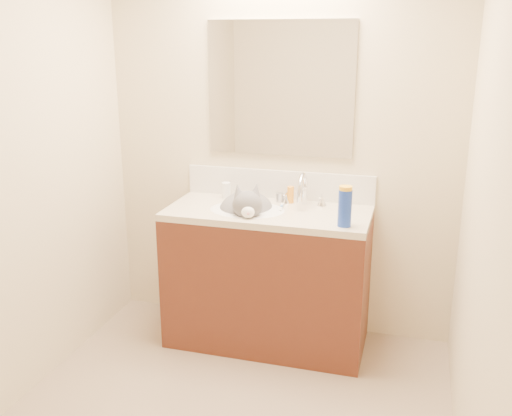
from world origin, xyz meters
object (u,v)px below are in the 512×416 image
Objects in this scene: vanity_cabinet at (268,280)px; pill_bottle at (226,190)px; silver_jar at (280,198)px; amber_bottle at (290,195)px; basin at (247,221)px; faucet at (303,192)px; spray_can at (345,208)px; cat at (247,211)px.

vanity_cabinet is 0.62m from pill_bottle.
amber_bottle is at bearing -1.85° from silver_jar.
basin is 4.37× the size of amber_bottle.
faucet is at bearing -17.00° from silver_jar.
spray_can is (0.38, -0.36, 0.05)m from amber_bottle.
amber_bottle reaches higher than pill_bottle.
cat reaches higher than basin.
spray_can is (0.47, -0.18, 0.55)m from vanity_cabinet.
amber_bottle is at bearing 44.71° from basin.
pill_bottle is at bearing 133.90° from basin.
vanity_cabinet is at bearing -142.71° from faucet.
amber_bottle reaches higher than silver_jar.
spray_can reaches higher than vanity_cabinet.
silver_jar is (0.03, 0.18, 0.48)m from vanity_cabinet.
faucet is at bearing -4.89° from pill_bottle.
basin is 8.15× the size of silver_jar.
vanity_cabinet is at bearing -98.10° from silver_jar.
amber_bottle is (0.09, 0.18, 0.50)m from vanity_cabinet.
vanity_cabinet is 2.67× the size of basin.
pill_bottle is (-0.50, 0.04, -0.04)m from faucet.
spray_can is at bearing -21.00° from vanity_cabinet.
cat is at bearing 163.33° from spray_can.
vanity_cabinet is at bearing -117.33° from amber_bottle.
faucet reaches higher than amber_bottle.
silver_jar is at bearing 0.67° from pill_bottle.
pill_bottle reaches higher than silver_jar.
basin is 0.06m from cat.
faucet is 0.10m from amber_bottle.
amber_bottle is at bearing 0.26° from pill_bottle.
spray_can reaches higher than cat.
basin is at bearing -150.88° from faucet.
pill_bottle is at bearing 116.95° from cat.
basin is at bearing -87.06° from cat.
spray_can is (0.59, -0.15, 0.17)m from basin.
vanity_cabinet is at bearing 159.00° from spray_can.
silver_jar is at bearing 163.00° from faucet.
amber_bottle is (0.42, 0.00, 0.00)m from pill_bottle.
cat reaches higher than silver_jar.
cat is at bearing -141.15° from amber_bottle.
silver_jar is (-0.15, 0.05, -0.06)m from faucet.
faucet is at bearing 4.25° from cat.
cat is 0.27m from pill_bottle.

